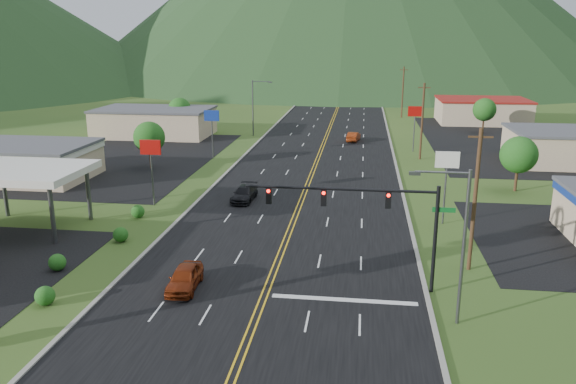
# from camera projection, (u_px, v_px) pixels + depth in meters

# --- Properties ---
(traffic_signal) EXTENTS (13.10, 0.43, 7.00)m
(traffic_signal) POSITION_uv_depth(u_px,v_px,m) (371.00, 210.00, 35.04)
(traffic_signal) COLOR black
(traffic_signal) RESTS_ON ground
(streetlight_east) EXTENTS (3.28, 0.25, 9.00)m
(streetlight_east) POSITION_uv_depth(u_px,v_px,m) (458.00, 237.00, 30.66)
(streetlight_east) COLOR #59595E
(streetlight_east) RESTS_ON ground
(streetlight_west) EXTENTS (3.28, 0.25, 9.00)m
(streetlight_west) POSITION_uv_depth(u_px,v_px,m) (255.00, 104.00, 90.87)
(streetlight_west) COLOR #59595E
(streetlight_west) RESTS_ON ground
(gas_canopy) EXTENTS (10.00, 8.00, 5.30)m
(gas_canopy) POSITION_uv_depth(u_px,v_px,m) (23.00, 173.00, 46.43)
(gas_canopy) COLOR white
(gas_canopy) RESTS_ON ground
(building_west_mid) EXTENTS (14.40, 10.40, 4.10)m
(building_west_mid) POSITION_uv_depth(u_px,v_px,m) (26.00, 160.00, 63.68)
(building_west_mid) COLOR #CEB28F
(building_west_mid) RESTS_ON ground
(building_west_far) EXTENTS (18.40, 11.40, 4.50)m
(building_west_far) POSITION_uv_depth(u_px,v_px,m) (155.00, 122.00, 91.82)
(building_west_far) COLOR #CEB28F
(building_west_far) RESTS_ON ground
(building_east_mid) EXTENTS (14.40, 11.40, 4.30)m
(building_east_mid) POSITION_uv_depth(u_px,v_px,m) (568.00, 147.00, 71.80)
(building_east_mid) COLOR #CEB28F
(building_east_mid) RESTS_ON ground
(building_east_far) EXTENTS (16.40, 12.40, 4.50)m
(building_east_far) POSITION_uv_depth(u_px,v_px,m) (482.00, 111.00, 105.70)
(building_east_far) COLOR #CEB28F
(building_east_far) RESTS_ON ground
(pole_sign_west_a) EXTENTS (2.00, 0.18, 6.40)m
(pole_sign_west_a) POSITION_uv_depth(u_px,v_px,m) (151.00, 154.00, 53.00)
(pole_sign_west_a) COLOR #59595E
(pole_sign_west_a) RESTS_ON ground
(pole_sign_west_b) EXTENTS (2.00, 0.18, 6.40)m
(pole_sign_west_b) POSITION_uv_depth(u_px,v_px,m) (212.00, 121.00, 74.01)
(pole_sign_west_b) COLOR #59595E
(pole_sign_west_b) RESTS_ON ground
(pole_sign_east_a) EXTENTS (2.00, 0.18, 6.40)m
(pole_sign_east_a) POSITION_uv_depth(u_px,v_px,m) (447.00, 167.00, 47.66)
(pole_sign_east_a) COLOR #59595E
(pole_sign_east_a) RESTS_ON ground
(pole_sign_east_b) EXTENTS (2.00, 0.18, 6.40)m
(pole_sign_east_b) POSITION_uv_depth(u_px,v_px,m) (415.00, 116.00, 78.21)
(pole_sign_east_b) COLOR #59595E
(pole_sign_east_b) RESTS_ON ground
(tree_west_a) EXTENTS (3.84, 3.84, 5.82)m
(tree_west_a) POSITION_uv_depth(u_px,v_px,m) (149.00, 137.00, 68.40)
(tree_west_a) COLOR #382314
(tree_west_a) RESTS_ON ground
(tree_west_b) EXTENTS (3.84, 3.84, 5.82)m
(tree_west_b) POSITION_uv_depth(u_px,v_px,m) (180.00, 109.00, 94.82)
(tree_west_b) COLOR #382314
(tree_west_b) RESTS_ON ground
(tree_east_a) EXTENTS (3.84, 3.84, 5.82)m
(tree_east_a) POSITION_uv_depth(u_px,v_px,m) (519.00, 155.00, 58.28)
(tree_east_a) COLOR #382314
(tree_east_a) RESTS_ON ground
(tree_east_b) EXTENTS (3.84, 3.84, 5.82)m
(tree_east_b) POSITION_uv_depth(u_px,v_px,m) (485.00, 110.00, 94.06)
(tree_east_b) COLOR #382314
(tree_east_b) RESTS_ON ground
(utility_pole_a) EXTENTS (1.60, 0.28, 10.00)m
(utility_pole_a) POSITION_uv_depth(u_px,v_px,m) (475.00, 199.00, 38.02)
(utility_pole_a) COLOR #382314
(utility_pole_a) RESTS_ON ground
(utility_pole_b) EXTENTS (1.60, 0.28, 10.00)m
(utility_pole_b) POSITION_uv_depth(u_px,v_px,m) (422.00, 121.00, 73.36)
(utility_pole_b) COLOR #382314
(utility_pole_b) RESTS_ON ground
(utility_pole_c) EXTENTS (1.60, 0.28, 10.00)m
(utility_pole_c) POSITION_uv_depth(u_px,v_px,m) (403.00, 92.00, 111.55)
(utility_pole_c) COLOR #382314
(utility_pole_c) RESTS_ON ground
(utility_pole_d) EXTENTS (1.60, 0.28, 10.00)m
(utility_pole_d) POSITION_uv_depth(u_px,v_px,m) (393.00, 78.00, 149.75)
(utility_pole_d) COLOR #382314
(utility_pole_d) RESTS_ON ground
(car_red_near) EXTENTS (1.98, 4.47, 1.49)m
(car_red_near) POSITION_uv_depth(u_px,v_px,m) (185.00, 278.00, 36.12)
(car_red_near) COLOR maroon
(car_red_near) RESTS_ON ground
(car_dark_mid) EXTENTS (2.16, 4.90, 1.40)m
(car_dark_mid) POSITION_uv_depth(u_px,v_px,m) (244.00, 194.00, 55.57)
(car_dark_mid) COLOR black
(car_dark_mid) RESTS_ON ground
(car_red_far) EXTENTS (2.20, 4.54, 1.43)m
(car_red_far) POSITION_uv_depth(u_px,v_px,m) (354.00, 137.00, 87.09)
(car_red_far) COLOR maroon
(car_red_far) RESTS_ON ground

